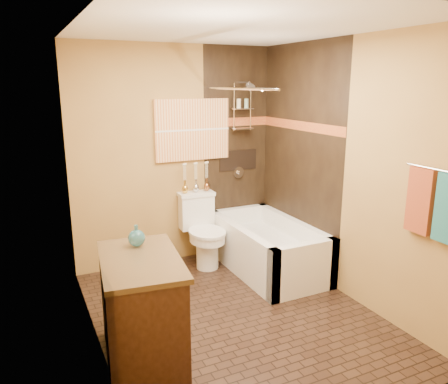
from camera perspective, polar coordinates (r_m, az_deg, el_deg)
floor at (r=4.18m, az=1.32°, el=-15.72°), size 3.00×3.00×0.00m
wall_left at (r=3.36m, az=-17.10°, el=-0.80°), size 0.02×3.00×2.50m
wall_right at (r=4.39m, az=15.56°, el=2.69°), size 0.02×3.00×2.50m
wall_back at (r=5.08m, az=-6.31°, el=4.63°), size 2.40×0.02×2.50m
wall_front at (r=2.53m, az=17.14°, el=-5.68°), size 2.40×0.02×2.50m
ceiling at (r=3.65m, az=1.56°, el=20.73°), size 3.00×3.00×0.00m
alcove_tile_back at (r=5.37m, az=1.59°, el=5.22°), size 0.85×0.01×2.50m
alcove_tile_right at (r=4.96m, az=9.78°, el=4.28°), size 0.01×1.50×2.50m
mosaic_band_back at (r=5.31m, az=1.67°, el=9.15°), size 0.85×0.01×0.10m
mosaic_band_right at (r=4.90m, az=9.87°, el=8.54°), size 0.01×1.50×0.10m
alcove_niche at (r=5.39m, az=1.85°, el=4.18°), size 0.50×0.01×0.25m
shower_fixtures at (r=5.23m, az=2.43°, el=9.57°), size 0.24×0.33×1.16m
curtain_rod at (r=4.48m, az=1.70°, el=13.35°), size 0.03×1.55×0.03m
towel_bar at (r=3.60m, az=26.11°, el=2.61°), size 0.02×0.55×0.02m
towel_rust at (r=3.75m, az=24.22°, el=-1.05°), size 0.05×0.22×0.52m
sunset_painting at (r=5.08m, az=-4.15°, el=8.10°), size 0.90×0.04×0.70m
vanity_mirror at (r=3.05m, az=-16.43°, el=2.58°), size 0.01×1.00×0.90m
bathtub at (r=5.03m, az=5.64°, el=-7.65°), size 0.80×1.50×0.55m
toilet at (r=5.08m, az=-2.80°, el=-4.97°), size 0.43×0.63×0.83m
vanity at (r=3.47m, az=-10.71°, el=-14.79°), size 0.68×1.00×0.83m
teal_bottle at (r=3.50m, az=-11.37°, el=-5.62°), size 0.14×0.14×0.21m
bud_vases at (r=5.09m, az=-3.70°, el=2.01°), size 0.35×0.07×0.34m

